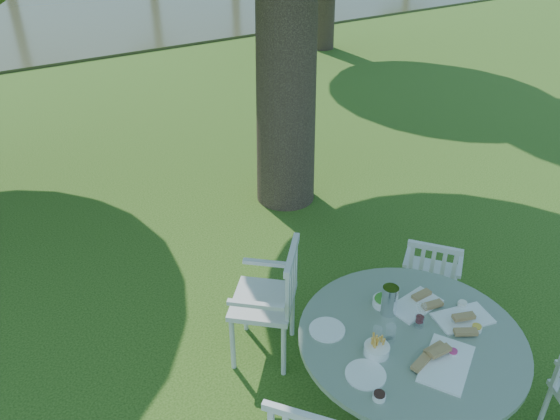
{
  "coord_description": "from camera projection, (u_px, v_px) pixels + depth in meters",
  "views": [
    {
      "loc": [
        -2.24,
        -3.23,
        3.29
      ],
      "look_at": [
        0.0,
        0.2,
        0.85
      ],
      "focal_mm": 35.0,
      "sensor_mm": 36.0,
      "label": 1
    }
  ],
  "objects": [
    {
      "name": "chair_nw",
      "position": [
        276.0,
        295.0,
        4.17
      ],
      "size": [
        0.7,
        0.7,
        1.01
      ],
      "rotation": [
        0.0,
        0.0,
        -2.32
      ],
      "color": "silver",
      "rests_on": "ground"
    },
    {
      "name": "table",
      "position": [
        409.0,
        352.0,
        3.6
      ],
      "size": [
        1.47,
        1.47,
        0.78
      ],
      "color": "black",
      "rests_on": "ground"
    },
    {
      "name": "chair_ne",
      "position": [
        431.0,
        274.0,
        4.55
      ],
      "size": [
        0.58,
        0.59,
        0.85
      ],
      "rotation": [
        0.0,
        0.0,
        -4.07
      ],
      "color": "silver",
      "rests_on": "ground"
    },
    {
      "name": "ground",
      "position": [
        292.0,
        298.0,
        5.06
      ],
      "size": [
        140.0,
        140.0,
        0.0
      ],
      "primitive_type": "plane",
      "color": "#1D3D0C",
      "rests_on": "ground"
    },
    {
      "name": "tableware",
      "position": [
        404.0,
        327.0,
        3.55
      ],
      "size": [
        1.21,
        0.98,
        0.22
      ],
      "color": "white",
      "rests_on": "table"
    }
  ]
}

